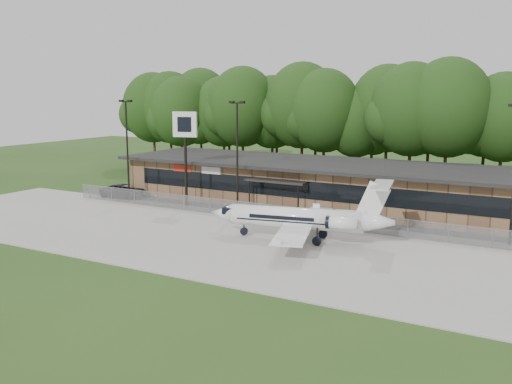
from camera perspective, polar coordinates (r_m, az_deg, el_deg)
The scene contains 11 objects.
ground at distance 36.52m, azimuth -8.55°, elevation -7.75°, with size 160.00×160.00×0.00m, color #274518.
apron at distance 42.83m, azimuth -1.98°, elevation -4.90°, with size 64.00×18.00×0.08m, color #9E9B93.
parking_lot at distance 52.73m, azimuth 4.50°, elevation -2.08°, with size 50.00×9.00×0.06m, color #383835.
terminal at distance 56.34m, azimuth 6.42°, elevation 0.89°, with size 41.00×11.65×4.30m.
fence at distance 48.61m, azimuth 2.29°, elevation -2.20°, with size 46.00×0.04×1.52m.
treeline at distance 72.71m, azimuth 12.09°, elevation 7.01°, with size 72.00×12.00×15.00m, color #153711, non-canonical shape.
light_pole_left at distance 59.23m, azimuth -12.77°, elevation 4.86°, with size 1.55×0.30×10.23m.
light_pole_mid at distance 51.49m, azimuth -1.89°, elevation 4.35°, with size 1.55×0.30×10.23m.
business_jet at distance 42.49m, azimuth 4.77°, elevation -2.74°, with size 14.13×12.69×4.77m.
suv at distance 61.43m, azimuth -13.04°, elevation 0.08°, with size 2.38×5.17×1.44m, color #28282A.
pole_sign at distance 54.95m, azimuth -7.11°, elevation 5.73°, with size 2.40×0.83×9.17m.
Camera 1 is at (21.46, -27.38, 11.11)m, focal length 40.00 mm.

